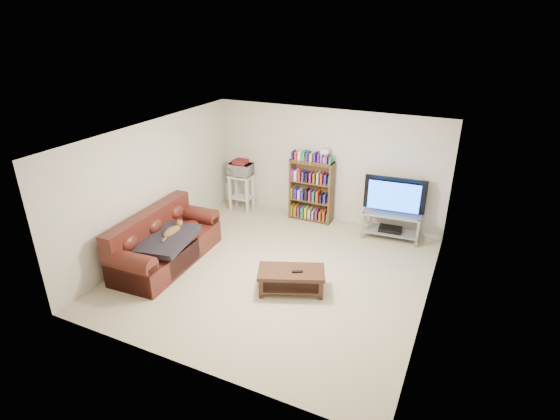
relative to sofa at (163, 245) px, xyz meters
The scene contains 19 objects.
floor 2.08m from the sofa, 14.54° to the left, with size 5.00×5.00×0.00m, color beige.
ceiling 2.92m from the sofa, 14.54° to the left, with size 5.00×5.00×0.00m, color white.
wall_back 3.72m from the sofa, 56.60° to the left, with size 5.00×5.00×0.00m, color beige.
wall_front 2.94m from the sofa, 44.94° to the right, with size 5.00×5.00×0.00m, color beige.
wall_left 1.14m from the sofa, 134.77° to the left, with size 5.00×5.00×0.00m, color beige.
wall_right 4.60m from the sofa, ahead, with size 5.00×5.00×0.00m, color beige.
sofa is the anchor object (origin of this frame).
blanket 0.32m from the sofa, 35.70° to the right, with size 0.85×1.09×0.10m, color black.
cat 0.34m from the sofa, 17.98° to the left, with size 0.24×0.60×0.18m, color brown, non-canonical shape.
coffee_table 2.47m from the sofa, ahead, with size 1.18×0.89×0.39m.
remote 2.58m from the sofa, ahead, with size 0.17×0.05×0.02m, color black.
tv_stand 4.40m from the sofa, 37.02° to the left, with size 1.15×0.58×0.55m.
television 4.44m from the sofa, 37.02° to the left, with size 1.19×0.16×0.69m, color black.
dvd_player 4.40m from the sofa, 37.02° to the left, with size 0.44×0.31×0.06m, color black.
bookshelf 3.31m from the sofa, 57.79° to the left, with size 0.93×0.29×1.34m.
shelf_clutter 3.53m from the sofa, 56.49° to the left, with size 0.68×0.21×0.28m.
microwave_stand 2.64m from the sofa, 87.35° to the left, with size 0.52×0.39×0.82m.
microwave 2.71m from the sofa, 87.35° to the left, with size 0.51×0.34×0.28m, color silver.
game_boxes 2.75m from the sofa, 87.35° to the left, with size 0.30×0.26×0.05m, color maroon.
Camera 1 is at (2.84, -5.87, 4.07)m, focal length 28.00 mm.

